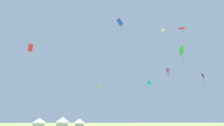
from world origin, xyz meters
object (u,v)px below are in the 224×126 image
Objects in this scene: kite_white_diamond at (164,33)px; festival_tent_center at (39,122)px; festival_tent_left at (63,121)px; kite_purple_diamond at (168,72)px; kite_red_parafoil at (182,29)px; kite_blue_box at (120,22)px; kite_black_diamond at (203,77)px; kite_cyan_delta at (150,84)px; kite_red_box at (30,48)px; festival_tent_right at (79,122)px; kite_lime_diamond at (100,86)px; kite_green_diamond at (182,52)px.

kite_white_diamond is 9.65× the size of festival_tent_center.
kite_purple_diamond is at bearing -32.34° from festival_tent_left.
kite_white_diamond is 15.38m from kite_red_parafoil.
kite_purple_diamond is at bearing -10.58° from kite_blue_box.
kite_white_diamond is at bearing 62.65° from kite_purple_diamond.
kite_blue_box is 28.31m from kite_black_diamond.
kite_blue_box is 27.20m from kite_cyan_delta.
kite_blue_box is at bearing 169.42° from kite_purple_diamond.
kite_white_diamond is 51.22m from festival_tent_left.
festival_tent_left is (-28.75, 18.20, -13.01)m from kite_purple_diamond.
kite_red_box is 5.65× the size of festival_tent_right.
festival_tent_right is (-32.91, 19.58, -11.86)m from kite_black_diamond.
kite_red_box is at bearing -116.65° from festival_tent_left.
kite_lime_diamond is (-4.43, 11.55, -17.51)m from kite_blue_box.
kite_blue_box is 2.18× the size of kite_black_diamond.
kite_red_parafoil is at bearing -70.31° from kite_cyan_delta.
kite_lime_diamond reaches higher than kite_green_diamond.
kite_blue_box is 36.43m from festival_tent_left.
kite_black_diamond is (9.52, -1.38, -1.42)m from kite_purple_diamond.
kite_green_diamond is 0.31× the size of kite_white_diamond.
kite_green_diamond reaches higher than festival_tent_center.
kite_blue_box reaches higher than festival_tent_left.
kite_lime_diamond is 32.66m from kite_red_parafoil.
kite_green_diamond is (27.50, -24.60, -9.04)m from kite_red_box.
kite_lime_diamond is 3.79× the size of festival_tent_right.
kite_cyan_delta reaches higher than kite_black_diamond.
kite_cyan_delta reaches higher than kite_green_diamond.
festival_tent_center is (-44.90, 0.96, -34.85)m from kite_white_diamond.
kite_blue_box is 7.87× the size of festival_tent_center.
kite_lime_diamond is at bearing -12.80° from festival_tent_center.
kite_lime_diamond is at bearing 156.78° from kite_red_parafoil.
kite_black_diamond is (0.60, -18.63, -23.10)m from kite_white_diamond.
kite_purple_diamond is 42.42m from festival_tent_center.
festival_tent_left is (8.24, 16.41, -18.26)m from kite_red_box.
kite_black_diamond is 3.25× the size of festival_tent_left.
kite_purple_diamond is 1.10× the size of kite_black_diamond.
kite_red_box reaches higher than kite_green_diamond.
kite_purple_diamond is at bearing -96.66° from kite_cyan_delta.
festival_tent_left is at bearing -0.00° from festival_tent_center.
kite_red_parafoil is 6.96× the size of festival_tent_left.
kite_cyan_delta is (2.26, 19.36, 0.60)m from kite_purple_diamond.
kite_green_diamond is 24.99m from kite_purple_diamond.
kite_green_diamond is at bearing -78.16° from kite_lime_diamond.
festival_tent_right is at bearing 142.11° from kite_purple_diamond.
kite_red_box is 5.24× the size of festival_tent_center.
kite_red_box is at bearing -155.88° from kite_cyan_delta.
kite_red_box is at bearing -161.40° from kite_white_diamond.
kite_cyan_delta is at bearing 109.29° from kite_black_diamond.
kite_purple_diamond is (36.99, -1.79, -5.25)m from kite_red_box.
festival_tent_center reaches higher than festival_tent_right.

